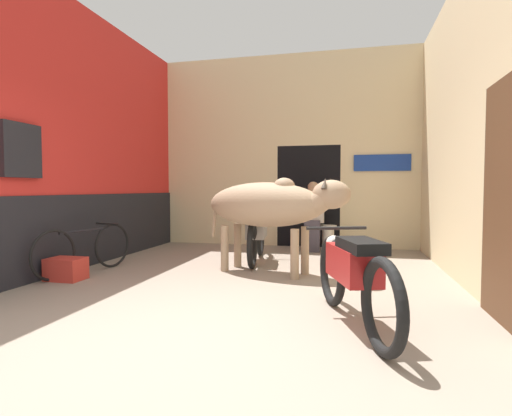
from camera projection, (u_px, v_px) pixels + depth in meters
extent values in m
plane|color=gray|center=(183.00, 338.00, 3.09)|extent=(30.00, 30.00, 0.00)
cube|color=red|center=(89.00, 139.00, 6.07)|extent=(0.18, 5.10, 3.82)
cube|color=black|center=(97.00, 229.00, 6.12)|extent=(0.03, 5.10, 1.07)
cube|color=black|center=(21.00, 150.00, 4.67)|extent=(0.08, 0.56, 0.64)
cube|color=beige|center=(287.00, 101.00, 7.99)|extent=(5.09, 0.18, 1.81)
cube|color=beige|center=(223.00, 196.00, 8.39)|extent=(2.37, 0.18, 2.01)
cube|color=beige|center=(379.00, 197.00, 7.67)|extent=(1.47, 0.18, 2.01)
cube|color=black|center=(310.00, 196.00, 8.33)|extent=(1.24, 0.90, 2.01)
cube|color=navy|center=(382.00, 163.00, 7.53)|extent=(1.04, 0.03, 0.31)
cube|color=beige|center=(467.00, 127.00, 4.87)|extent=(0.18, 5.10, 3.82)
cube|color=#51331E|center=(506.00, 201.00, 3.35)|extent=(0.05, 1.00, 2.10)
ellipsoid|color=tan|center=(264.00, 205.00, 5.45)|extent=(1.82, 1.07, 0.61)
ellipsoid|color=tan|center=(284.00, 186.00, 5.29)|extent=(0.35, 0.32, 0.22)
cylinder|color=tan|center=(319.00, 202.00, 5.07)|extent=(0.46, 0.38, 0.40)
ellipsoid|color=tan|center=(331.00, 194.00, 4.99)|extent=(0.56, 0.43, 0.37)
cylinder|color=tan|center=(215.00, 217.00, 5.84)|extent=(0.13, 0.08, 0.58)
cylinder|color=tan|center=(305.00, 250.00, 5.38)|extent=(0.11, 0.11, 0.64)
cylinder|color=tan|center=(295.00, 254.00, 5.07)|extent=(0.11, 0.11, 0.64)
cylinder|color=tan|center=(238.00, 245.00, 5.88)|extent=(0.11, 0.11, 0.64)
cylinder|color=tan|center=(225.00, 248.00, 5.58)|extent=(0.11, 0.11, 0.64)
cone|color=#473D33|center=(331.00, 184.00, 5.12)|extent=(0.10, 0.14, 0.16)
cone|color=#473D33|center=(325.00, 183.00, 4.89)|extent=(0.10, 0.14, 0.16)
torus|color=black|center=(383.00, 306.00, 2.74)|extent=(0.30, 0.68, 0.69)
torus|color=black|center=(332.00, 271.00, 3.94)|extent=(0.30, 0.68, 0.69)
cube|color=maroon|center=(353.00, 264.00, 3.33)|extent=(0.48, 0.72, 0.28)
cube|color=black|center=(361.00, 245.00, 3.14)|extent=(0.42, 0.59, 0.09)
cylinder|color=black|center=(336.00, 228.00, 3.79)|extent=(0.56, 0.22, 0.03)
sphere|color=silver|center=(334.00, 243.00, 3.88)|extent=(0.15, 0.15, 0.15)
torus|color=black|center=(252.00, 245.00, 5.73)|extent=(0.16, 0.69, 0.68)
torus|color=black|center=(260.00, 236.00, 6.87)|extent=(0.16, 0.69, 0.68)
cube|color=#9E9993|center=(257.00, 229.00, 6.29)|extent=(0.35, 0.66, 0.28)
cube|color=black|center=(255.00, 218.00, 6.11)|extent=(0.32, 0.53, 0.09)
cylinder|color=black|center=(260.00, 211.00, 6.72)|extent=(0.58, 0.10, 0.03)
sphere|color=silver|center=(260.00, 220.00, 6.81)|extent=(0.15, 0.15, 0.15)
torus|color=black|center=(53.00, 255.00, 4.97)|extent=(0.18, 0.64, 0.65)
torus|color=black|center=(112.00, 245.00, 5.85)|extent=(0.18, 0.64, 0.65)
cylinder|color=black|center=(85.00, 231.00, 5.40)|extent=(0.20, 0.78, 0.03)
cylinder|color=black|center=(107.00, 224.00, 5.75)|extent=(0.44, 0.12, 0.03)
cube|color=#3D3842|center=(312.00, 239.00, 7.27)|extent=(0.28, 0.14, 0.47)
cube|color=#3D3842|center=(313.00, 223.00, 7.34)|extent=(0.28, 0.32, 0.11)
cube|color=beige|center=(313.00, 208.00, 7.40)|extent=(0.40, 0.20, 0.56)
sphere|color=tan|center=(313.00, 187.00, 7.38)|extent=(0.20, 0.20, 0.20)
cylinder|color=beige|center=(328.00, 239.00, 7.45)|extent=(0.22, 0.22, 0.44)
cylinder|color=beige|center=(328.00, 226.00, 7.43)|extent=(0.31, 0.31, 0.04)
cube|color=red|center=(66.00, 269.00, 5.04)|extent=(0.44, 0.32, 0.28)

